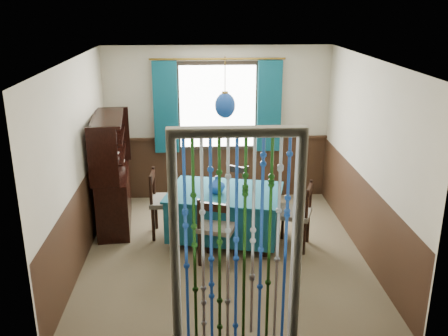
{
  "coord_description": "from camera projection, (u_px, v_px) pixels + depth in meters",
  "views": [
    {
      "loc": [
        -0.32,
        -5.86,
        3.16
      ],
      "look_at": [
        0.01,
        0.33,
        1.06
      ],
      "focal_mm": 40.0,
      "sensor_mm": 36.0,
      "label": 1
    }
  ],
  "objects": [
    {
      "name": "pendant_lamp",
      "position": [
        225.0,
        105.0,
        6.31
      ],
      "size": [
        0.26,
        0.26,
        0.77
      ],
      "color": "olive",
      "rests_on": "ceiling"
    },
    {
      "name": "chair_right",
      "position": [
        296.0,
        214.0,
        6.58
      ],
      "size": [
        0.55,
        0.57,
        0.91
      ],
      "rotation": [
        0.0,
        0.0,
        1.23
      ],
      "color": "black",
      "rests_on": "floor"
    },
    {
      "name": "wainscot_front",
      "position": [
        236.0,
        308.0,
        4.54
      ],
      "size": [
        3.6,
        0.0,
        3.6
      ],
      "primitive_type": "plane",
      "rotation": [
        -1.57,
        0.0,
        0.0
      ],
      "color": "#372115",
      "rests_on": "ground"
    },
    {
      "name": "wall_right",
      "position": [
        367.0,
        160.0,
        6.27
      ],
      "size": [
        0.0,
        4.0,
        4.0
      ],
      "primitive_type": "plane",
      "rotation": [
        1.57,
        0.0,
        -1.57
      ],
      "color": "beige",
      "rests_on": "ground"
    },
    {
      "name": "vase_table",
      "position": [
        217.0,
        185.0,
        6.61
      ],
      "size": [
        0.26,
        0.26,
        0.21
      ],
      "primitive_type": "imported",
      "rotation": [
        0.0,
        0.0,
        0.33
      ],
      "color": "navy",
      "rests_on": "dining_table"
    },
    {
      "name": "wall_back",
      "position": [
        218.0,
        124.0,
        8.07
      ],
      "size": [
        3.6,
        0.0,
        3.6
      ],
      "primitive_type": "plane",
      "rotation": [
        1.57,
        0.0,
        0.0
      ],
      "color": "beige",
      "rests_on": "ground"
    },
    {
      "name": "chair_left",
      "position": [
        165.0,
        201.0,
        6.93
      ],
      "size": [
        0.46,
        0.48,
        0.95
      ],
      "rotation": [
        0.0,
        0.0,
        -1.6
      ],
      "color": "black",
      "rests_on": "floor"
    },
    {
      "name": "wall_left",
      "position": [
        77.0,
        165.0,
        6.08
      ],
      "size": [
        0.0,
        4.0,
        4.0
      ],
      "primitive_type": "plane",
      "rotation": [
        1.57,
        0.0,
        1.57
      ],
      "color": "beige",
      "rests_on": "ground"
    },
    {
      "name": "wainscot_back",
      "position": [
        218.0,
        168.0,
        8.29
      ],
      "size": [
        3.6,
        0.0,
        3.6
      ],
      "primitive_type": "plane",
      "rotation": [
        1.57,
        0.0,
        0.0
      ],
      "color": "#372115",
      "rests_on": "ground"
    },
    {
      "name": "wainscot_left",
      "position": [
        84.0,
        221.0,
        6.32
      ],
      "size": [
        0.0,
        4.0,
        4.0
      ],
      "primitive_type": "plane",
      "rotation": [
        1.57,
        0.0,
        1.57
      ],
      "color": "#372115",
      "rests_on": "ground"
    },
    {
      "name": "window",
      "position": [
        218.0,
        106.0,
        7.92
      ],
      "size": [
        1.32,
        0.12,
        1.42
      ],
      "primitive_type": "cube",
      "color": "black",
      "rests_on": "wall_back"
    },
    {
      "name": "vase_sideboard",
      "position": [
        119.0,
        159.0,
        7.42
      ],
      "size": [
        0.24,
        0.24,
        0.2
      ],
      "primitive_type": "imported",
      "rotation": [
        0.0,
        0.0,
        0.37
      ],
      "color": "beige",
      "rests_on": "sideboard"
    },
    {
      "name": "wainscot_right",
      "position": [
        361.0,
        215.0,
        6.5
      ],
      "size": [
        0.0,
        4.0,
        4.0
      ],
      "primitive_type": "plane",
      "rotation": [
        1.57,
        0.0,
        -1.57
      ],
      "color": "#372115",
      "rests_on": "ground"
    },
    {
      "name": "sideboard",
      "position": [
        113.0,
        188.0,
        7.2
      ],
      "size": [
        0.56,
        1.29,
        1.64
      ],
      "rotation": [
        0.0,
        0.0,
        0.1
      ],
      "color": "black",
      "rests_on": "floor"
    },
    {
      "name": "chair_near",
      "position": [
        217.0,
        228.0,
        6.18
      ],
      "size": [
        0.56,
        0.54,
        0.9
      ],
      "rotation": [
        0.0,
        0.0,
        -0.33
      ],
      "color": "black",
      "rests_on": "floor"
    },
    {
      "name": "ceiling",
      "position": [
        224.0,
        60.0,
        5.77
      ],
      "size": [
        4.0,
        4.0,
        0.0
      ],
      "primitive_type": "plane",
      "rotation": [
        3.14,
        0.0,
        0.0
      ],
      "color": "silver",
      "rests_on": "ground"
    },
    {
      "name": "doorway",
      "position": [
        236.0,
        251.0,
        4.4
      ],
      "size": [
        1.16,
        0.12,
        2.18
      ],
      "primitive_type": null,
      "color": "silver",
      "rests_on": "ground"
    },
    {
      "name": "wall_front",
      "position": [
        237.0,
        234.0,
        4.28
      ],
      "size": [
        3.6,
        0.0,
        3.6
      ],
      "primitive_type": "plane",
      "rotation": [
        -1.57,
        0.0,
        0.0
      ],
      "color": "beige",
      "rests_on": "ground"
    },
    {
      "name": "floor",
      "position": [
        224.0,
        252.0,
        6.57
      ],
      "size": [
        4.0,
        4.0,
        0.0
      ],
      "primitive_type": "plane",
      "color": "brown",
      "rests_on": "ground"
    },
    {
      "name": "bowl_shelf",
      "position": [
        112.0,
        154.0,
        6.83
      ],
      "size": [
        0.25,
        0.25,
        0.05
      ],
      "primitive_type": "imported",
      "rotation": [
        0.0,
        0.0,
        -0.19
      ],
      "color": "beige",
      "rests_on": "sideboard"
    },
    {
      "name": "dining_table",
      "position": [
        225.0,
        212.0,
        6.78
      ],
      "size": [
        1.7,
        1.36,
        0.72
      ],
      "rotation": [
        0.0,
        0.0,
        -0.23
      ],
      "color": "#104353",
      "rests_on": "floor"
    },
    {
      "name": "chair_far",
      "position": [
        233.0,
        192.0,
        7.4
      ],
      "size": [
        0.56,
        0.55,
        0.84
      ],
      "rotation": [
        0.0,
        0.0,
        2.61
      ],
      "color": "black",
      "rests_on": "floor"
    }
  ]
}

